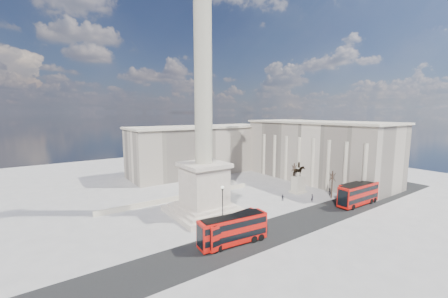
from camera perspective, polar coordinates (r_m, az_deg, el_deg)
The scene contains 18 objects.
ground at distance 56.42m, azimuth -1.39°, elevation -14.53°, with size 180.00×180.00×0.00m, color #A29E9A.
asphalt_road at distance 52.21m, azimuth 9.79°, elevation -16.52°, with size 120.00×9.00×0.01m, color black.
nelsons_column at distance 57.13m, azimuth -4.21°, elevation -0.81°, with size 14.00×14.00×49.85m.
balustrade_wall at distance 69.36m, azimuth -8.85°, elevation -9.87°, with size 40.00×0.60×1.10m, color beige.
building_east at distance 92.06m, azimuth 18.87°, elevation -0.28°, with size 19.00×46.00×18.60m.
building_northeast at distance 97.68m, azimuth -4.65°, elevation -0.06°, with size 51.00×17.00×16.60m.
red_bus_a at distance 46.15m, azimuth 1.97°, elevation -16.37°, with size 11.92×3.87×4.75m.
red_bus_b at distance 46.93m, azimuth 1.97°, elevation -16.17°, with size 11.12×3.58×4.43m.
red_bus_c at distance 71.25m, azimuth 26.17°, elevation -8.38°, with size 12.31×3.15×4.96m.
red_bus_d at distance 74.53m, azimuth 25.86°, elevation -7.88°, with size 11.10×2.86×4.48m.
victorian_lamp at distance 53.72m, azimuth -0.31°, elevation -10.75°, with size 0.63×0.63×7.36m.
equestrian_statue at distance 76.21m, azimuth 15.18°, elevation -6.62°, with size 4.00×3.00×8.34m.
bare_tree_near at distance 73.11m, azimuth 21.61°, elevation -5.19°, with size 1.67×1.67×7.31m.
bare_tree_mid at distance 82.47m, azimuth 14.39°, elevation -3.69°, with size 1.83×1.83×6.95m.
bare_tree_far at distance 90.03m, azimuth 16.63°, elevation -2.19°, with size 2.01×2.01×8.21m.
pedestrian_walking at distance 70.22m, azimuth 17.88°, elevation -9.63°, with size 0.66×0.43×1.81m, color black.
pedestrian_standing at distance 76.91m, azimuth 21.07°, elevation -8.25°, with size 0.91×0.71×1.88m, color black.
pedestrian_crossing at distance 68.89m, azimuth 12.08°, elevation -9.85°, with size 0.95×0.39×1.61m, color black.
Camera 1 is at (-28.93, -43.56, 21.19)m, focal length 22.00 mm.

